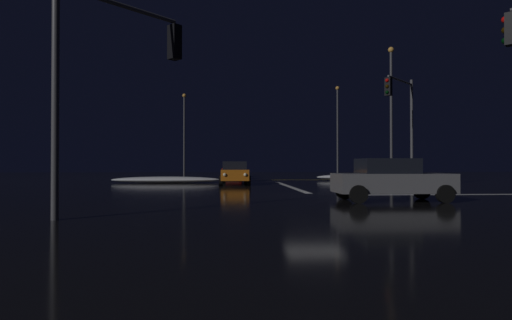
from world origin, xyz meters
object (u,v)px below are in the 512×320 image
sedan_red (231,170)px  sedan_black (235,171)px  traffic_signal_ne (403,111)px  streetlamp_right_far (338,125)px  sedan_gray_crossing (391,179)px  traffic_signal_sw (114,62)px  streetlamp_left_far (184,129)px  sedan_green (232,170)px  streetlamp_right_near (391,105)px  sedan_orange (235,173)px

sedan_red → sedan_black: bearing=-87.8°
traffic_signal_ne → streetlamp_right_far: size_ratio=0.66×
sedan_gray_crossing → traffic_signal_sw: bearing=-158.2°
streetlamp_left_far → traffic_signal_ne: bearing=-54.9°
sedan_green → traffic_signal_sw: traffic_signal_sw is taller
traffic_signal_sw → streetlamp_right_far: streetlamp_right_far is taller
sedan_red → sedan_green: same height
sedan_black → sedan_red: (-0.24, 6.41, 0.00)m
sedan_gray_crossing → streetlamp_right_near: bearing=68.5°
sedan_green → sedan_gray_crossing: same height
sedan_black → sedan_red: 6.41m
sedan_black → streetlamp_right_near: size_ratio=0.42×
sedan_orange → sedan_red: (-0.12, 12.20, 0.00)m
sedan_green → sedan_gray_crossing: size_ratio=1.00×
sedan_orange → traffic_signal_ne: traffic_signal_ne is taller
sedan_orange → streetlamp_right_far: 22.80m
sedan_gray_crossing → traffic_signal_ne: traffic_signal_ne is taller
traffic_signal_ne → sedan_orange: bearing=161.2°
traffic_signal_ne → streetlamp_right_near: 6.57m
sedan_green → streetlamp_right_far: (11.98, -0.26, 5.06)m
streetlamp_right_near → streetlamp_right_far: bearing=90.0°
sedan_black → sedan_red: size_ratio=1.00×
streetlamp_left_far → sedan_orange: bearing=-74.1°
traffic_signal_ne → streetlamp_left_far: (-15.61, 22.21, 0.70)m
sedan_gray_crossing → streetlamp_right_far: 33.40m
sedan_green → streetlamp_left_far: 7.01m
sedan_gray_crossing → streetlamp_right_near: streetlamp_right_near is taller
sedan_green → traffic_signal_sw: 36.60m
streetlamp_left_far → sedan_red: bearing=-51.4°
sedan_black → traffic_signal_sw: size_ratio=0.72×
streetlamp_right_far → streetlamp_left_far: size_ratio=1.11×
sedan_black → sedan_red: same height
streetlamp_right_near → traffic_signal_ne: bearing=-105.4°
streetlamp_left_far → sedan_black: bearing=-67.2°
sedan_red → streetlamp_right_near: bearing=-38.1°
streetlamp_right_far → traffic_signal_sw: bearing=-113.3°
sedan_orange → streetlamp_right_near: size_ratio=0.42×
sedan_red → traffic_signal_sw: bearing=-96.6°
sedan_black → traffic_signal_sw: (-3.63, -23.09, 3.33)m
streetlamp_right_far → traffic_signal_ne: bearing=-94.4°
sedan_orange → streetlamp_right_near: streetlamp_right_near is taller
sedan_gray_crossing → traffic_signal_ne: 11.85m
traffic_signal_sw → streetlamp_right_near: (15.51, 20.01, 1.76)m
traffic_signal_sw → streetlamp_right_near: bearing=52.2°
sedan_orange → traffic_signal_sw: 17.96m
traffic_signal_sw → streetlamp_right_far: size_ratio=0.58×
sedan_gray_crossing → streetlamp_right_near: size_ratio=0.42×
sedan_black → streetlamp_left_far: 14.73m
sedan_orange → traffic_signal_sw: size_ratio=0.72×
sedan_red → traffic_signal_ne: size_ratio=0.64×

